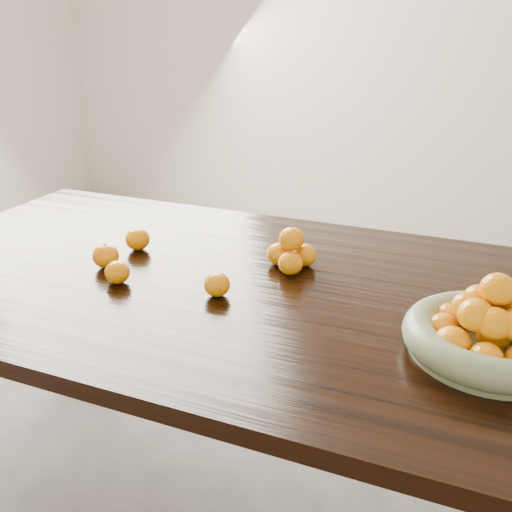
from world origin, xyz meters
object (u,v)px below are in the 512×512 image
at_px(loose_orange_0, 106,256).
at_px(dining_table, 256,316).
at_px(orange_pyramid, 291,252).
at_px(fruit_bowl, 491,334).

bearing_deg(loose_orange_0, dining_table, 8.35).
xyz_separation_m(dining_table, orange_pyramid, (0.05, 0.12, 0.13)).
bearing_deg(fruit_bowl, orange_pyramid, 152.74).
bearing_deg(dining_table, loose_orange_0, -171.65).
bearing_deg(orange_pyramid, dining_table, -111.42).
height_order(fruit_bowl, loose_orange_0, fruit_bowl).
xyz_separation_m(fruit_bowl, loose_orange_0, (-0.93, 0.07, -0.01)).
distance_m(orange_pyramid, loose_orange_0, 0.48).
distance_m(dining_table, orange_pyramid, 0.18).
distance_m(fruit_bowl, orange_pyramid, 0.54).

